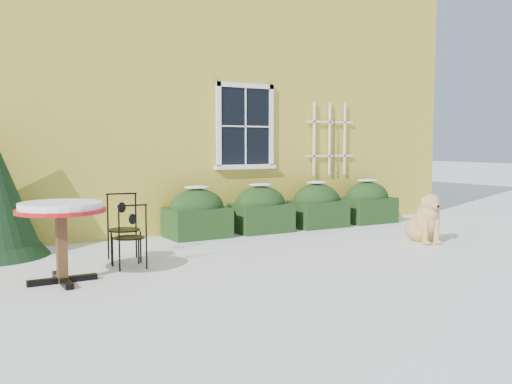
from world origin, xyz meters
TOP-DOWN VIEW (x-y plane):
  - ground at (0.00, 0.00)m, footprint 80.00×80.00m
  - house at (0.00, 7.00)m, footprint 12.40×8.40m
  - hedge_row at (1.65, 2.55)m, footprint 4.95×0.80m
  - bistro_table at (-3.05, 0.30)m, footprint 1.03×1.03m
  - patio_chair_near at (-2.11, 0.68)m, footprint 0.41×0.41m
  - patio_chair_far at (-2.03, 1.21)m, footprint 0.49×0.48m
  - dog at (2.79, 0.17)m, footprint 0.70×0.91m

SIDE VIEW (x-z plane):
  - ground at x=0.00m, z-range 0.00..0.00m
  - dog at x=2.79m, z-range -0.08..0.77m
  - hedge_row at x=1.65m, z-range -0.05..0.86m
  - patio_chair_near at x=-2.11m, z-range 0.00..0.86m
  - patio_chair_far at x=-2.03m, z-range 0.00..0.94m
  - bistro_table at x=-3.05m, z-range 0.32..1.28m
  - house at x=0.00m, z-range 0.02..6.42m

